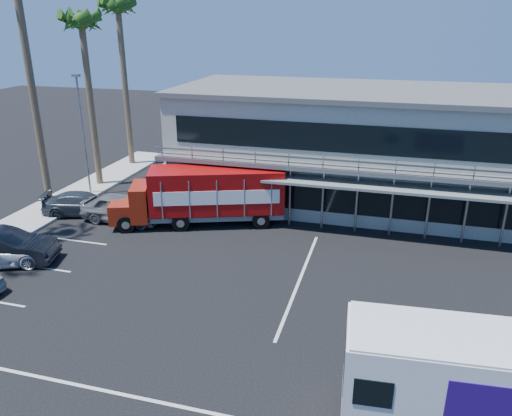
# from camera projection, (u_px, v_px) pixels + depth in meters

# --- Properties ---
(ground) EXTENTS (120.00, 120.00, 0.00)m
(ground) POSITION_uv_depth(u_px,v_px,m) (240.00, 307.00, 21.02)
(ground) COLOR black
(ground) RESTS_ON ground
(building) EXTENTS (22.40, 12.00, 7.30)m
(building) POSITION_uv_depth(u_px,v_px,m) (351.00, 145.00, 32.41)
(building) COLOR gray
(building) RESTS_ON ground
(curb_strip) EXTENTS (3.00, 32.00, 0.16)m
(curb_strip) POSITION_uv_depth(u_px,v_px,m) (32.00, 218.00, 30.14)
(curb_strip) COLOR #A5A399
(curb_strip) RESTS_ON ground
(palm_e) EXTENTS (2.80, 2.80, 12.25)m
(palm_e) POSITION_uv_depth(u_px,v_px,m) (82.00, 32.00, 32.62)
(palm_e) COLOR brown
(palm_e) RESTS_ON ground
(palm_f) EXTENTS (2.80, 2.80, 13.25)m
(palm_f) POSITION_uv_depth(u_px,v_px,m) (119.00, 17.00, 37.35)
(palm_f) COLOR brown
(palm_f) RESTS_ON ground
(light_pole_far) EXTENTS (0.50, 0.25, 8.09)m
(light_pole_far) POSITION_uv_depth(u_px,v_px,m) (83.00, 130.00, 32.86)
(light_pole_far) COLOR gray
(light_pole_far) RESTS_ON ground
(red_truck) EXTENTS (10.14, 5.52, 3.35)m
(red_truck) POSITION_uv_depth(u_px,v_px,m) (205.00, 194.00, 28.97)
(red_truck) COLOR maroon
(red_truck) RESTS_ON ground
(white_van) EXTENTS (7.33, 2.99, 3.50)m
(white_van) POSITION_uv_depth(u_px,v_px,m) (475.00, 388.00, 13.76)
(white_van) COLOR silver
(white_van) RESTS_ON ground
(parked_car_b) EXTENTS (5.44, 3.15, 1.70)m
(parked_car_b) POSITION_uv_depth(u_px,v_px,m) (3.00, 247.00, 24.58)
(parked_car_b) COLOR black
(parked_car_b) RESTS_ON ground
(parked_car_c) EXTENTS (5.37, 4.09, 1.35)m
(parked_car_c) POSITION_uv_depth(u_px,v_px,m) (3.00, 250.00, 24.62)
(parked_car_c) COLOR white
(parked_car_c) RESTS_ON ground
(parked_car_d) EXTENTS (5.16, 3.28, 1.39)m
(parked_car_d) POSITION_uv_depth(u_px,v_px,m) (83.00, 204.00, 30.74)
(parked_car_d) COLOR #2E353D
(parked_car_d) RESTS_ON ground
(parked_car_e) EXTENTS (4.99, 2.05, 1.69)m
(parked_car_e) POSITION_uv_depth(u_px,v_px,m) (123.00, 208.00, 29.57)
(parked_car_e) COLOR slate
(parked_car_e) RESTS_ON ground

